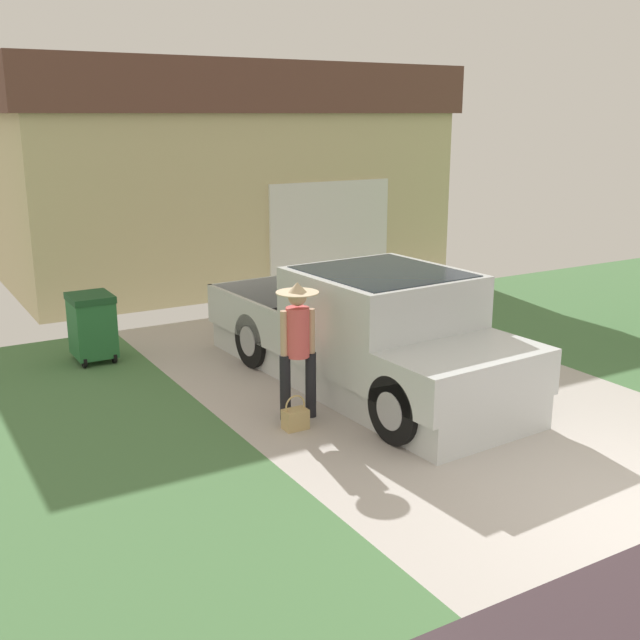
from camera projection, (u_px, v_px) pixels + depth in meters
name	position (u px, v px, depth m)	size (l,w,h in m)	color
pickup_truck	(376.00, 337.00, 10.22)	(2.32, 5.38, 1.65)	silver
person_with_hat	(298.00, 339.00, 9.18)	(0.51, 0.51, 1.69)	black
handbag	(295.00, 418.00, 9.07)	(0.29, 0.20, 0.42)	tan
house_with_garage	(212.00, 171.00, 17.64)	(9.52, 6.02, 4.60)	#CCBE8C
wheeled_trash_bin	(92.00, 325.00, 11.48)	(0.60, 0.72, 1.02)	#286B38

